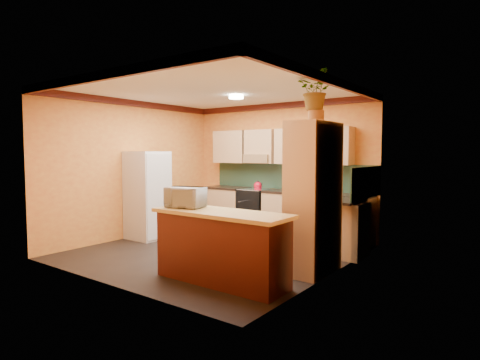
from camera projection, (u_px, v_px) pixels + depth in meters
name	position (u px, v px, depth m)	size (l,w,h in m)	color
room_shell	(226.00, 129.00, 6.86)	(4.24, 4.24, 2.72)	black
base_cabinets_back	(281.00, 214.00, 8.07)	(3.65, 0.60, 0.88)	tan
countertop_back	(281.00, 191.00, 8.04)	(3.65, 0.62, 0.04)	black
stove	(255.00, 211.00, 8.44)	(0.58, 0.58, 0.91)	black
kettle	(258.00, 185.00, 8.30)	(0.17, 0.17, 0.18)	#AD0B1F
sink	(316.00, 192.00, 7.58)	(0.48, 0.40, 0.03)	silver
base_cabinets_right	(340.00, 229.00, 6.51)	(0.60, 0.80, 0.88)	tan
countertop_right	(341.00, 201.00, 6.48)	(0.62, 0.80, 0.04)	black
fridge	(147.00, 195.00, 7.80)	(0.68, 0.66, 1.70)	silver
pantry	(313.00, 198.00, 5.56)	(0.48, 0.90, 2.10)	tan
fern_pot	(316.00, 116.00, 5.52)	(0.22, 0.22, 0.16)	brown
fern	(316.00, 91.00, 5.49)	(0.48, 0.42, 0.54)	tan
breakfast_bar	(221.00, 249.00, 5.16)	(1.80, 0.55, 0.88)	#4E1E12
bar_top	(221.00, 213.00, 5.13)	(1.90, 0.65, 0.05)	tan
microwave	(185.00, 197.00, 5.49)	(0.50, 0.34, 0.28)	silver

